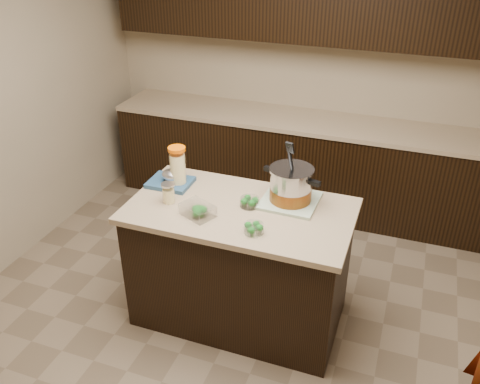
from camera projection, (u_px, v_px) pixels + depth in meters
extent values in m
plane|color=brown|center=(240.00, 313.00, 3.72)|extent=(4.00, 4.00, 0.00)
cube|color=tan|center=(314.00, 62.00, 4.70)|extent=(4.00, 0.04, 2.70)
cube|color=black|center=(300.00, 164.00, 4.90)|extent=(3.60, 0.60, 0.86)
cube|color=tan|center=(303.00, 121.00, 4.68)|extent=(3.60, 0.63, 0.04)
cube|color=black|center=(240.00, 266.00, 3.51)|extent=(1.40, 0.75, 0.86)
cube|color=tan|center=(240.00, 211.00, 3.29)|extent=(1.46, 0.81, 0.04)
cube|color=#6A9061|center=(290.00, 201.00, 3.34)|extent=(0.37, 0.37, 0.02)
cylinder|color=#B7B7BC|center=(291.00, 185.00, 3.29)|extent=(0.33, 0.33, 0.21)
cylinder|color=brown|center=(290.00, 194.00, 3.32)|extent=(0.34, 0.34, 0.09)
cylinder|color=#B7B7BC|center=(292.00, 170.00, 3.23)|extent=(0.36, 0.36, 0.01)
cube|color=black|center=(269.00, 169.00, 3.34)|extent=(0.07, 0.05, 0.03)
cube|color=black|center=(315.00, 183.00, 3.17)|extent=(0.07, 0.05, 0.03)
cylinder|color=black|center=(291.00, 163.00, 3.18)|extent=(0.05, 0.12, 0.26)
cylinder|color=#FAE398|center=(178.00, 171.00, 3.48)|extent=(0.13, 0.13, 0.24)
cylinder|color=white|center=(178.00, 169.00, 3.48)|extent=(0.14, 0.14, 0.27)
cylinder|color=#EC5F04|center=(177.00, 149.00, 3.41)|extent=(0.15, 0.15, 0.02)
cylinder|color=#FAE398|center=(169.00, 196.00, 3.33)|extent=(0.08, 0.08, 0.10)
cylinder|color=white|center=(169.00, 194.00, 3.32)|extent=(0.09, 0.09, 0.12)
cylinder|color=silver|center=(168.00, 184.00, 3.28)|extent=(0.10, 0.10, 0.02)
cylinder|color=silver|center=(250.00, 202.00, 3.29)|extent=(0.16, 0.16, 0.06)
cylinder|color=silver|center=(254.00, 228.00, 3.02)|extent=(0.16, 0.16, 0.06)
cube|color=silver|center=(198.00, 210.00, 3.19)|extent=(0.25, 0.22, 0.07)
cube|color=navy|center=(170.00, 182.00, 3.56)|extent=(0.30, 0.24, 0.03)
ellipsoid|color=silver|center=(172.00, 176.00, 3.52)|extent=(0.15, 0.12, 0.08)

